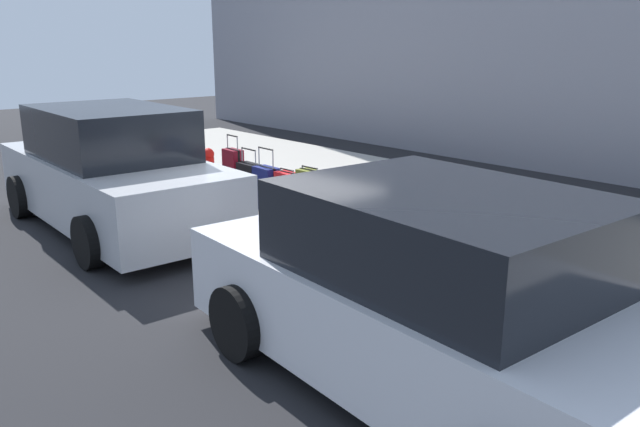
# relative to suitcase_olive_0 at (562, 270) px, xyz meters

# --- Properties ---
(ground_plane) EXTENTS (40.00, 40.00, 0.00)m
(ground_plane) POSITION_rel_suitcase_olive_0_xyz_m (4.08, 0.51, -0.48)
(ground_plane) COLOR black
(sidewalk_curb) EXTENTS (18.00, 5.00, 0.14)m
(sidewalk_curb) POSITION_rel_suitcase_olive_0_xyz_m (4.08, -1.99, -0.41)
(sidewalk_curb) COLOR #ADA89E
(sidewalk_curb) RESTS_ON ground_plane
(suitcase_olive_0) EXTENTS (0.39, 0.20, 0.75)m
(suitcase_olive_0) POSITION_rel_suitcase_olive_0_xyz_m (0.00, 0.00, 0.00)
(suitcase_olive_0) COLOR #59601E
(suitcase_olive_0) RESTS_ON sidewalk_curb
(suitcase_red_1) EXTENTS (0.50, 0.25, 0.82)m
(suitcase_red_1) POSITION_rel_suitcase_olive_0_xyz_m (0.53, 0.02, -0.06)
(suitcase_red_1) COLOR red
(suitcase_red_1) RESTS_ON sidewalk_curb
(suitcase_navy_2) EXTENTS (0.37, 0.26, 0.74)m
(suitcase_navy_2) POSITION_rel_suitcase_olive_0_xyz_m (1.06, 0.02, -0.00)
(suitcase_navy_2) COLOR navy
(suitcase_navy_2) RESTS_ON sidewalk_curb
(suitcase_black_3) EXTENTS (0.45, 0.27, 0.77)m
(suitcase_black_3) POSITION_rel_suitcase_olive_0_xyz_m (1.55, -0.06, -0.07)
(suitcase_black_3) COLOR black
(suitcase_black_3) RESTS_ON sidewalk_curb
(suitcase_maroon_4) EXTENTS (0.47, 0.22, 0.70)m
(suitcase_maroon_4) POSITION_rel_suitcase_olive_0_xyz_m (2.10, -0.07, -0.02)
(suitcase_maroon_4) COLOR maroon
(suitcase_maroon_4) RESTS_ON sidewalk_curb
(suitcase_silver_5) EXTENTS (0.50, 0.22, 0.89)m
(suitcase_silver_5) POSITION_rel_suitcase_olive_0_xyz_m (2.68, 0.02, -0.06)
(suitcase_silver_5) COLOR #9EA0A8
(suitcase_silver_5) RESTS_ON sidewalk_curb
(suitcase_teal_6) EXTENTS (0.49, 0.24, 0.57)m
(suitcase_teal_6) POSITION_rel_suitcase_olive_0_xyz_m (3.26, -0.05, -0.09)
(suitcase_teal_6) COLOR #0F606B
(suitcase_teal_6) RESTS_ON sidewalk_curb
(suitcase_olive_7) EXTENTS (0.37, 0.22, 0.79)m
(suitcase_olive_7) POSITION_rel_suitcase_olive_0_xyz_m (3.79, -0.06, 0.02)
(suitcase_olive_7) COLOR #59601E
(suitcase_olive_7) RESTS_ON sidewalk_curb
(suitcase_red_8) EXTENTS (0.35, 0.22, 0.69)m
(suitcase_red_8) POSITION_rel_suitcase_olive_0_xyz_m (4.24, -0.02, -0.03)
(suitcase_red_8) COLOR red
(suitcase_red_8) RESTS_ON sidewalk_curb
(suitcase_navy_9) EXTENTS (0.42, 0.24, 0.94)m
(suitcase_navy_9) POSITION_rel_suitcase_olive_0_xyz_m (4.72, -0.01, -0.02)
(suitcase_navy_9) COLOR navy
(suitcase_navy_9) RESTS_ON sidewalk_curb
(suitcase_black_10) EXTENTS (0.44, 0.21, 0.85)m
(suitcase_black_10) POSITION_rel_suitcase_olive_0_xyz_m (5.25, -0.07, -0.03)
(suitcase_black_10) COLOR black
(suitcase_black_10) RESTS_ON sidewalk_curb
(suitcase_maroon_11) EXTENTS (0.38, 0.22, 1.01)m
(suitcase_maroon_11) POSITION_rel_suitcase_olive_0_xyz_m (5.74, -0.10, 0.04)
(suitcase_maroon_11) COLOR maroon
(suitcase_maroon_11) RESTS_ON sidewalk_curb
(fire_hydrant) EXTENTS (0.39, 0.21, 0.71)m
(fire_hydrant) POSITION_rel_suitcase_olive_0_xyz_m (6.40, -0.04, 0.03)
(fire_hydrant) COLOR red
(fire_hydrant) RESTS_ON sidewalk_curb
(bollard_post) EXTENTS (0.14, 0.14, 0.91)m
(bollard_post) POSITION_rel_suitcase_olive_0_xyz_m (6.95, 0.11, 0.11)
(bollard_post) COLOR brown
(bollard_post) RESTS_ON sidewalk_curb
(parked_car_white_0) EXTENTS (4.49, 2.28, 1.56)m
(parked_car_white_0) POSITION_rel_suitcase_olive_0_xyz_m (-0.05, 1.91, 0.25)
(parked_car_white_0) COLOR silver
(parked_car_white_0) RESTS_ON ground_plane
(parked_car_silver_1) EXTENTS (4.69, 2.12, 1.71)m
(parked_car_silver_1) POSITION_rel_suitcase_olive_0_xyz_m (5.74, 1.91, 0.31)
(parked_car_silver_1) COLOR #B2B5BA
(parked_car_silver_1) RESTS_ON ground_plane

